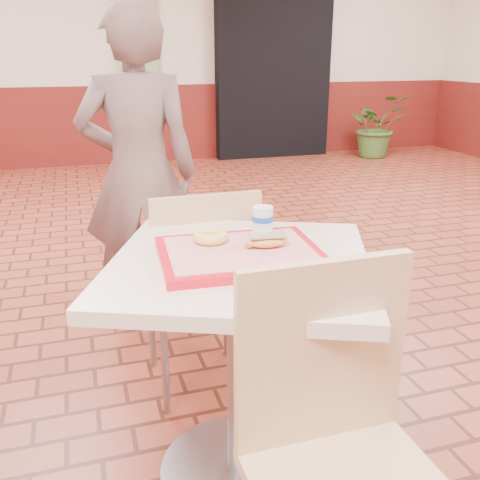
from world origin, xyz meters
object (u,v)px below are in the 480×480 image
object	(u,v)px
customer	(139,174)
serving_tray	(240,254)
chair_main_front	(341,445)
paper_cup	(263,219)
potted_plant	(376,126)
chair_main_back	(201,284)
long_john_donut	(266,241)
main_table	(240,336)
ring_donut	(211,236)

from	to	relation	value
customer	serving_tray	bearing A→B (deg)	105.26
chair_main_front	paper_cup	bearing A→B (deg)	86.36
serving_tray	potted_plant	distance (m)	6.37
chair_main_back	serving_tray	bearing A→B (deg)	90.42
chair_main_front	potted_plant	world-z (taller)	chair_main_front
serving_tray	paper_cup	size ratio (longest dim) A/B	5.57
chair_main_front	long_john_donut	bearing A→B (deg)	89.50
main_table	customer	size ratio (longest dim) A/B	0.50
long_john_donut	potted_plant	xyz separation A→B (m)	(3.52, 5.23, -0.43)
customer	ring_donut	xyz separation A→B (m)	(0.08, -1.16, 0.04)
chair_main_front	ring_donut	xyz separation A→B (m)	(-0.15, 0.63, 0.33)
ring_donut	chair_main_front	bearing A→B (deg)	-76.56
main_table	customer	distance (m)	1.29
customer	paper_cup	xyz separation A→B (m)	(0.27, -1.12, 0.07)
chair_main_back	customer	distance (m)	0.81
chair_main_front	customer	distance (m)	1.82
ring_donut	serving_tray	bearing A→B (deg)	-54.52
chair_main_front	customer	size ratio (longest dim) A/B	0.58
chair_main_front	potted_plant	xyz separation A→B (m)	(3.52, 5.77, -0.10)
chair_main_front	potted_plant	bearing A→B (deg)	58.05
ring_donut	long_john_donut	world-z (taller)	long_john_donut
potted_plant	customer	bearing A→B (deg)	-133.33
chair_main_back	paper_cup	xyz separation A→B (m)	(0.13, -0.38, 0.38)
chair_main_front	long_john_donut	world-z (taller)	chair_main_front
serving_tray	long_john_donut	bearing A→B (deg)	-1.90
main_table	chair_main_back	xyz separation A→B (m)	(-0.01, 0.51, -0.04)
main_table	potted_plant	size ratio (longest dim) A/B	0.95
main_table	chair_main_back	distance (m)	0.52
chair_main_back	potted_plant	size ratio (longest dim) A/B	1.06
paper_cup	long_john_donut	bearing A→B (deg)	-104.87
chair_main_back	potted_plant	xyz separation A→B (m)	(3.61, 4.72, -0.08)
chair_main_front	customer	xyz separation A→B (m)	(-0.23, 1.79, 0.29)
main_table	paper_cup	xyz separation A→B (m)	(0.12, 0.14, 0.34)
ring_donut	potted_plant	size ratio (longest dim) A/B	0.13
chair_main_front	serving_tray	bearing A→B (deg)	98.27
customer	long_john_donut	bearing A→B (deg)	108.93
customer	long_john_donut	distance (m)	1.28
potted_plant	chair_main_front	bearing A→B (deg)	-121.41
potted_plant	paper_cup	bearing A→B (deg)	-124.36
chair_main_front	paper_cup	world-z (taller)	chair_main_front
main_table	customer	xyz separation A→B (m)	(-0.15, 1.25, 0.27)
main_table	potted_plant	distance (m)	6.35
main_table	long_john_donut	bearing A→B (deg)	-1.90
main_table	customer	bearing A→B (deg)	96.80
chair_main_back	paper_cup	distance (m)	0.55
long_john_donut	chair_main_back	bearing A→B (deg)	99.84
long_john_donut	potted_plant	distance (m)	6.32
serving_tray	chair_main_front	bearing A→B (deg)	-81.19
customer	serving_tray	size ratio (longest dim) A/B	3.40
chair_main_front	ring_donut	size ratio (longest dim) A/B	8.61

